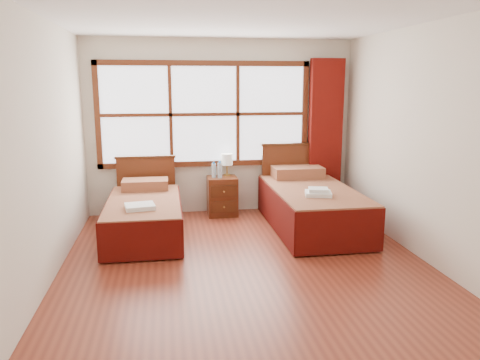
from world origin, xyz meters
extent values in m
plane|color=brown|center=(0.00, 0.00, 0.00)|extent=(4.50, 4.50, 0.00)
plane|color=white|center=(0.00, 0.00, 2.60)|extent=(4.50, 4.50, 0.00)
plane|color=silver|center=(0.00, 2.25, 1.30)|extent=(4.00, 0.00, 4.00)
plane|color=silver|center=(-2.00, 0.00, 1.30)|extent=(0.00, 4.50, 4.50)
plane|color=silver|center=(2.00, 0.00, 1.30)|extent=(0.00, 4.50, 4.50)
cube|color=white|center=(-0.25, 2.22, 1.50)|extent=(3.00, 0.02, 1.40)
cube|color=#5A2713|center=(-0.25, 2.20, 0.76)|extent=(3.16, 0.06, 0.08)
cube|color=#5A2713|center=(-0.25, 2.20, 2.24)|extent=(3.16, 0.06, 0.08)
cube|color=#5A2713|center=(-1.79, 2.20, 1.50)|extent=(0.08, 0.06, 1.56)
cube|color=#5A2713|center=(1.29, 2.20, 1.50)|extent=(0.08, 0.06, 1.56)
cube|color=#5A2713|center=(-0.75, 2.20, 1.50)|extent=(0.05, 0.05, 1.40)
cube|color=#5A2713|center=(0.25, 2.20, 1.50)|extent=(0.05, 0.05, 1.40)
cube|color=#5A2713|center=(-0.25, 2.20, 1.50)|extent=(3.00, 0.05, 0.05)
cube|color=maroon|center=(1.60, 2.11, 1.17)|extent=(0.50, 0.16, 2.30)
cube|color=#44200E|center=(-1.14, 1.13, 0.13)|extent=(0.81, 1.62, 0.26)
cube|color=#64150E|center=(-1.14, 1.13, 0.38)|extent=(0.91, 1.80, 0.22)
cube|color=#530D08|center=(-1.59, 1.13, 0.25)|extent=(0.03, 1.80, 0.45)
cube|color=#530D08|center=(-0.68, 1.13, 0.25)|extent=(0.03, 1.80, 0.45)
cube|color=#530D08|center=(-1.14, 0.23, 0.25)|extent=(0.91, 0.03, 0.45)
cube|color=#64150E|center=(-1.14, 1.78, 0.56)|extent=(0.64, 0.37, 0.14)
cube|color=#5A2713|center=(-1.14, 2.14, 0.44)|extent=(0.85, 0.06, 0.88)
cube|color=#44200E|center=(-1.14, 2.14, 0.89)|extent=(0.88, 0.08, 0.04)
cube|color=#44200E|center=(1.11, 1.13, 0.15)|extent=(0.94, 1.88, 0.31)
cube|color=#64150E|center=(1.11, 1.13, 0.44)|extent=(1.05, 2.09, 0.26)
cube|color=#530D08|center=(0.58, 1.13, 0.28)|extent=(0.03, 2.09, 0.52)
cube|color=#530D08|center=(1.64, 1.13, 0.28)|extent=(0.03, 2.09, 0.52)
cube|color=#530D08|center=(1.11, 0.09, 0.28)|extent=(1.05, 0.03, 0.52)
cube|color=#64150E|center=(1.11, 1.89, 0.65)|extent=(0.74, 0.43, 0.16)
cube|color=#5A2713|center=(1.11, 2.14, 0.51)|extent=(0.98, 0.06, 1.02)
cube|color=#44200E|center=(1.11, 2.14, 1.03)|extent=(1.02, 0.08, 0.04)
cube|color=#5A2713|center=(-0.02, 2.00, 0.29)|extent=(0.44, 0.39, 0.58)
cube|color=#44200E|center=(-0.02, 1.79, 0.17)|extent=(0.38, 0.02, 0.17)
cube|color=#44200E|center=(-0.02, 1.79, 0.41)|extent=(0.38, 0.02, 0.17)
sphere|color=#B0813B|center=(-0.02, 1.78, 0.17)|extent=(0.03, 0.03, 0.03)
sphere|color=#B0813B|center=(-0.02, 1.78, 0.41)|extent=(0.03, 0.03, 0.03)
cube|color=white|center=(-1.16, 0.73, 0.51)|extent=(0.38, 0.35, 0.05)
cube|color=white|center=(1.05, 0.73, 0.59)|extent=(0.38, 0.35, 0.05)
cube|color=white|center=(1.05, 0.73, 0.64)|extent=(0.29, 0.26, 0.05)
cylinder|color=gold|center=(0.07, 2.12, 0.59)|extent=(0.10, 0.10, 0.02)
cylinder|color=gold|center=(0.07, 2.12, 0.67)|extent=(0.02, 0.02, 0.14)
cylinder|color=white|center=(0.07, 2.12, 0.83)|extent=(0.17, 0.17, 0.17)
cylinder|color=#A5C2D4|center=(-0.14, 1.98, 0.69)|extent=(0.06, 0.06, 0.21)
cylinder|color=blue|center=(-0.14, 1.98, 0.80)|extent=(0.03, 0.03, 0.03)
cylinder|color=#A5C2D4|center=(-0.06, 1.95, 0.69)|extent=(0.07, 0.07, 0.22)
cylinder|color=blue|center=(-0.06, 1.95, 0.82)|extent=(0.03, 0.03, 0.03)
camera|label=1|loc=(-0.82, -4.79, 1.96)|focal=35.00mm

